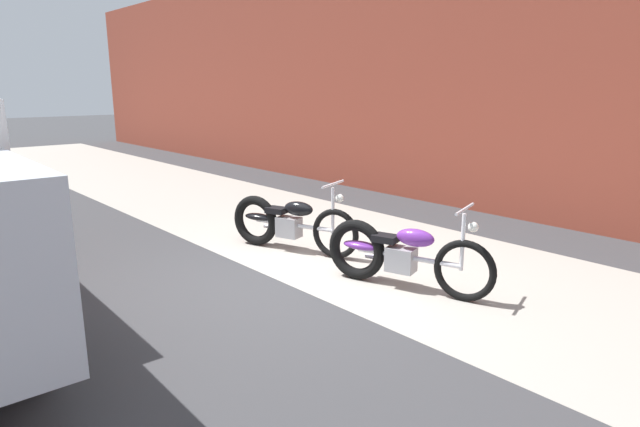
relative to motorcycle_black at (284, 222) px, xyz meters
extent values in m
plane|color=#38383A|center=(1.03, -0.82, -0.40)|extent=(80.00, 80.00, 0.00)
cube|color=#9E998E|center=(1.03, 0.93, -0.40)|extent=(36.00, 3.50, 0.01)
cube|color=brown|center=(1.03, 4.38, 2.17)|extent=(36.00, 0.50, 5.13)
torus|color=black|center=(0.76, 0.27, -0.06)|extent=(0.67, 0.31, 0.68)
torus|color=black|center=(-0.46, -0.17, -0.03)|extent=(0.73, 0.37, 0.73)
cylinder|color=silver|center=(0.15, 0.05, -0.02)|extent=(1.18, 0.47, 0.06)
cube|color=#99999E|center=(0.07, 0.02, -0.06)|extent=(0.38, 0.32, 0.28)
ellipsoid|color=black|center=(0.22, 0.08, 0.22)|extent=(0.48, 0.33, 0.20)
ellipsoid|color=black|center=(-0.42, -0.15, 0.03)|extent=(0.47, 0.32, 0.10)
cube|color=black|center=(-0.11, -0.04, 0.16)|extent=(0.33, 0.28, 0.08)
cylinder|color=silver|center=(0.72, 0.26, 0.25)|extent=(0.06, 0.06, 0.62)
cylinder|color=silver|center=(0.72, 0.26, 0.61)|extent=(0.23, 0.56, 0.03)
sphere|color=white|center=(0.82, 0.29, 0.43)|extent=(0.11, 0.11, 0.11)
cylinder|color=silver|center=(-0.20, 0.08, -0.14)|extent=(0.54, 0.24, 0.06)
torus|color=black|center=(2.75, 0.30, -0.06)|extent=(0.67, 0.28, 0.68)
torus|color=black|center=(1.51, -0.08, -0.03)|extent=(0.74, 0.34, 0.73)
cylinder|color=silver|center=(2.13, 0.11, -0.02)|extent=(1.20, 0.42, 0.06)
cube|color=#99999E|center=(2.05, 0.09, -0.06)|extent=(0.37, 0.30, 0.28)
ellipsoid|color=#6B2D93|center=(2.20, 0.13, 0.22)|extent=(0.48, 0.31, 0.20)
ellipsoid|color=#6B2D93|center=(1.55, -0.07, 0.03)|extent=(0.47, 0.30, 0.10)
cube|color=black|center=(1.86, 0.03, 0.16)|extent=(0.33, 0.27, 0.08)
cylinder|color=silver|center=(2.71, 0.29, 0.25)|extent=(0.06, 0.06, 0.62)
cylinder|color=silver|center=(2.71, 0.29, 0.61)|extent=(0.20, 0.56, 0.03)
sphere|color=white|center=(2.81, 0.32, 0.43)|extent=(0.11, 0.11, 0.11)
cylinder|color=silver|center=(1.78, 0.16, -0.14)|extent=(0.54, 0.22, 0.06)
cylinder|color=black|center=(1.28, -3.57, 0.05)|extent=(0.91, 0.30, 0.90)
camera|label=1|loc=(5.79, -4.43, 1.85)|focal=30.12mm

